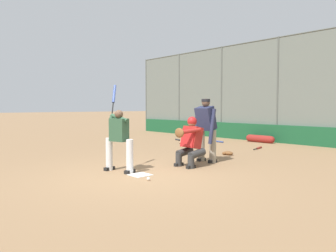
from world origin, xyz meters
TOP-DOWN VIEW (x-y plane):
  - ground_plane at (0.00, 0.00)m, footprint 160.00×160.00m
  - home_plate_marker at (0.00, 0.00)m, footprint 0.43×0.43m
  - backstop_fence at (0.00, -8.40)m, footprint 21.28×0.08m
  - padding_wall at (0.00, -8.30)m, footprint 20.78×0.18m
  - bleachers_beyond at (0.24, -10.55)m, footprint 14.84×1.95m
  - batter_at_plate at (0.64, 0.13)m, footprint 1.07×0.57m
  - catcher_behind_plate at (0.02, -1.59)m, footprint 0.67×0.77m
  - umpire_home at (0.19, -2.39)m, footprint 0.71×0.44m
  - spare_bat_by_padding at (4.81, -5.72)m, footprint 0.78×0.32m
  - spare_bat_third_base_side at (3.18, -6.52)m, footprint 0.85×0.18m
  - spare_bat_first_base_side at (0.79, -5.91)m, footprint 0.25×0.80m
  - fielding_glove_on_dirt at (0.59, -3.88)m, footprint 0.34×0.26m
  - baseball_loose at (-0.55, 0.20)m, footprint 0.07×0.07m
  - equipment_bag_dugout_side at (1.95, -7.81)m, footprint 1.35×0.31m

SIDE VIEW (x-z plane):
  - ground_plane at x=0.00m, z-range 0.00..0.00m
  - home_plate_marker at x=0.00m, z-range 0.00..0.01m
  - spare_bat_third_base_side at x=3.18m, z-range 0.00..0.07m
  - spare_bat_by_padding at x=4.81m, z-range 0.00..0.07m
  - spare_bat_first_base_side at x=0.79m, z-range 0.00..0.07m
  - baseball_loose at x=-0.55m, z-range 0.00..0.07m
  - fielding_glove_on_dirt at x=0.59m, z-range 0.00..0.12m
  - equipment_bag_dugout_side at x=1.95m, z-range 0.00..0.31m
  - padding_wall at x=0.00m, z-range 0.00..0.75m
  - bleachers_beyond at x=0.24m, z-range -0.20..0.96m
  - catcher_behind_plate at x=0.02m, z-range 0.02..1.30m
  - batter_at_plate at x=0.64m, z-range -0.25..1.83m
  - umpire_home at x=0.19m, z-range 0.07..1.81m
  - backstop_fence at x=0.00m, z-range 0.09..4.55m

